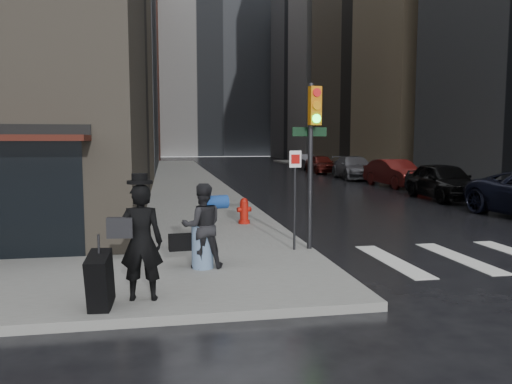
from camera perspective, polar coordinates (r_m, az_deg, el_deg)
ground at (r=9.35m, az=-1.99°, el=-10.23°), size 140.00×140.00×0.00m
sidewalk_left at (r=36.00m, az=-8.23°, el=1.84°), size 4.00×50.00×0.15m
sidewalk_right at (r=38.90m, az=12.07°, el=2.07°), size 3.00×50.00×0.15m
bldg_left_far at (r=72.60m, az=-20.08°, el=13.81°), size 22.00×20.00×26.00m
bldg_right_far at (r=72.92m, az=12.12°, el=13.60°), size 22.00×20.00×25.00m
bldg_distant at (r=88.22m, az=-5.63°, el=14.63°), size 40.00×12.00×32.00m
man_overcoat at (r=7.80m, az=-13.89°, el=-6.22°), size 1.11×0.98×1.99m
man_jeans at (r=9.63m, az=-6.20°, el=-3.86°), size 1.18×0.68×1.64m
traffic_light at (r=11.14m, az=6.27°, el=5.59°), size 0.92×0.49×3.71m
fire_hydrant at (r=14.74m, az=-1.37°, el=-2.30°), size 0.44×0.34×0.76m
parked_car_1 at (r=23.40m, az=20.62°, el=1.17°), size 2.26×4.92×1.63m
parked_car_2 at (r=28.98m, az=15.60°, el=2.08°), size 1.99×4.78×1.54m
parked_car_3 at (r=34.46m, az=11.14°, el=2.76°), size 2.60×5.44×1.53m
parked_car_4 at (r=39.97m, az=7.40°, el=3.21°), size 1.83×4.38×1.48m
parked_car_5 at (r=45.86m, az=5.72°, el=3.49°), size 1.72×4.18×1.35m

